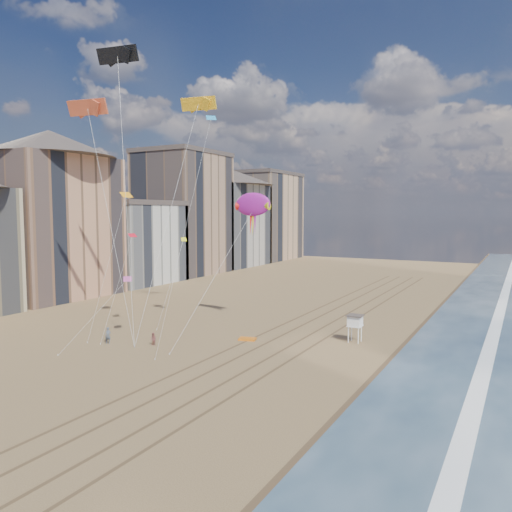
# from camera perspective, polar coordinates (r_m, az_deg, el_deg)

# --- Properties ---
(ground) EXTENTS (260.00, 260.00, 0.00)m
(ground) POSITION_cam_1_polar(r_m,az_deg,el_deg) (38.67, -17.85, -17.30)
(ground) COLOR brown
(ground) RESTS_ON ground
(wet_sand) EXTENTS (260.00, 260.00, 0.00)m
(wet_sand) POSITION_cam_1_polar(r_m,az_deg,el_deg) (66.48, 21.84, -7.99)
(wet_sand) COLOR #42301E
(wet_sand) RESTS_ON ground
(foam) EXTENTS (260.00, 260.00, 0.00)m
(foam) POSITION_cam_1_polar(r_m,az_deg,el_deg) (66.15, 25.49, -8.18)
(foam) COLOR white
(foam) RESTS_ON ground
(tracks) EXTENTS (7.68, 120.00, 0.01)m
(tracks) POSITION_cam_1_polar(r_m,az_deg,el_deg) (61.13, 5.00, -8.76)
(tracks) COLOR brown
(tracks) RESTS_ON ground
(buildings) EXTENTS (34.72, 131.35, 29.00)m
(buildings) POSITION_cam_1_polar(r_m,az_deg,el_deg) (115.26, -10.10, 4.43)
(buildings) COLOR #C6B284
(buildings) RESTS_ON ground
(lifeguard_stand) EXTENTS (1.71, 1.71, 3.09)m
(lifeguard_stand) POSITION_cam_1_polar(r_m,az_deg,el_deg) (57.35, 11.26, -7.32)
(lifeguard_stand) COLOR white
(lifeguard_stand) RESTS_ON ground
(grounded_kite) EXTENTS (2.18, 1.71, 0.22)m
(grounded_kite) POSITION_cam_1_polar(r_m,az_deg,el_deg) (57.71, -0.99, -9.47)
(grounded_kite) COLOR orange
(grounded_kite) RESTS_ON ground
(show_kite) EXTENTS (4.74, 8.61, 21.70)m
(show_kite) POSITION_cam_1_polar(r_m,az_deg,el_deg) (63.74, -0.37, 5.88)
(show_kite) COLOR #9F1892
(show_kite) RESTS_ON ground
(kite_flyer_a) EXTENTS (0.78, 0.66, 1.82)m
(kite_flyer_a) POSITION_cam_1_polar(r_m,az_deg,el_deg) (58.42, -16.56, -8.69)
(kite_flyer_a) COLOR #515B68
(kite_flyer_a) RESTS_ON ground
(kite_flyer_b) EXTENTS (0.77, 0.64, 1.44)m
(kite_flyer_b) POSITION_cam_1_polar(r_m,az_deg,el_deg) (56.31, -11.65, -9.30)
(kite_flyer_b) COLOR #9C544F
(kite_flyer_b) RESTS_ON ground
(parafoils) EXTENTS (14.29, 12.31, 8.33)m
(parafoils) POSITION_cam_1_polar(r_m,az_deg,el_deg) (67.50, -14.04, 18.19)
(parafoils) COLOR black
(parafoils) RESTS_ON ground
(small_kites) EXTENTS (14.18, 12.57, 18.73)m
(small_kites) POSITION_cam_1_polar(r_m,az_deg,el_deg) (61.25, -11.74, 5.79)
(small_kites) COLOR #CA4E98
(small_kites) RESTS_ON ground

